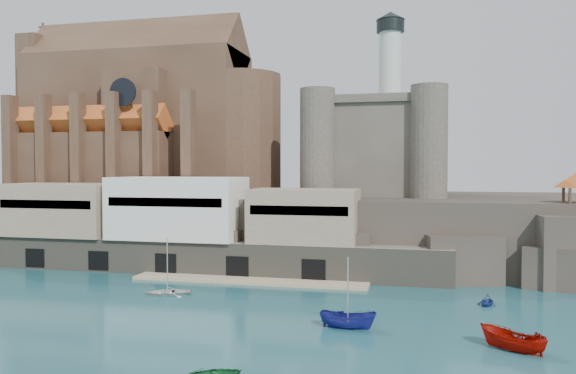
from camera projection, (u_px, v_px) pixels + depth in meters
The scene contains 9 objects.
ground at pixel (172, 318), 53.30m from camera, with size 300.00×300.00×0.00m, color #194A53.
promontory at pixel (275, 225), 91.47m from camera, with size 100.00×36.00×10.00m.
quay at pixel (176, 227), 77.87m from camera, with size 70.00×12.00×13.05m.
church at pixel (147, 123), 98.78m from camera, with size 47.00×25.93×30.51m.
castle_keep at pixel (377, 143), 88.92m from camera, with size 21.20×21.20×29.30m.
boat_2 at pixel (348, 328), 50.08m from camera, with size 1.94×1.99×5.15m, color navy.
boat_5 at pixel (512, 350), 43.97m from camera, with size 2.00×2.05×5.31m, color #970C02.
boat_6 at pixel (168, 294), 63.40m from camera, with size 3.68×1.07×5.16m, color silver.
boat_7 at pixel (487, 305), 58.48m from camera, with size 2.44×1.49×2.83m, color navy.
Camera 1 is at (22.86, -48.89, 14.36)m, focal length 35.00 mm.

